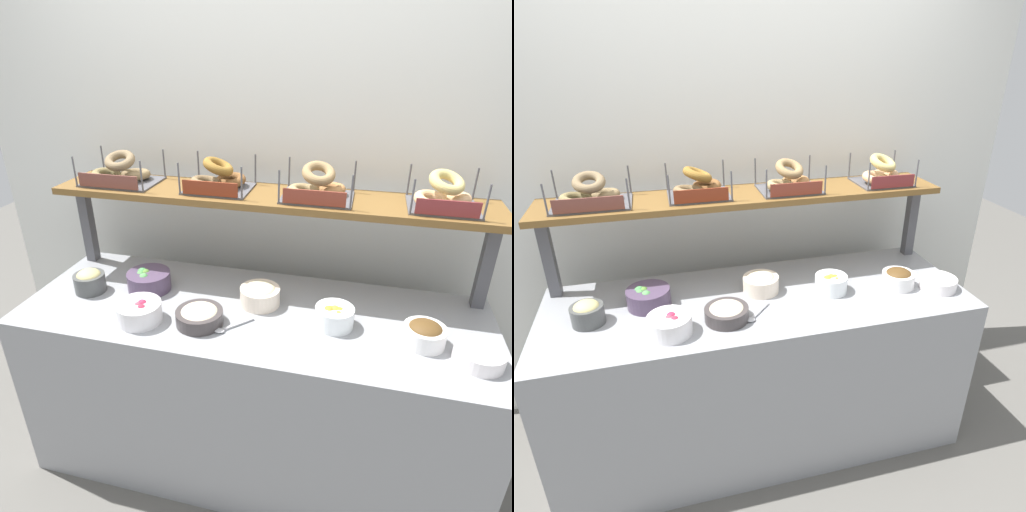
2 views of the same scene
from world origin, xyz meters
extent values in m
plane|color=#595651|center=(0.00, 0.00, 0.00)|extent=(8.00, 8.00, 0.00)
cube|color=silver|center=(0.00, 0.55, 1.20)|extent=(3.18, 0.06, 2.40)
cube|color=gray|center=(0.00, 0.00, 0.42)|extent=(1.98, 0.70, 0.85)
cube|color=#4C4C51|center=(-0.93, 0.27, 1.05)|extent=(0.05, 0.05, 0.40)
cube|color=#4C4C51|center=(0.93, 0.27, 1.05)|extent=(0.05, 0.05, 0.40)
cube|color=brown|center=(0.00, 0.27, 1.26)|extent=(1.94, 0.32, 0.03)
cylinder|color=#3C3737|center=(-0.18, -0.15, 0.88)|extent=(0.19, 0.19, 0.06)
ellipsoid|color=beige|center=(-0.18, -0.15, 0.90)|extent=(0.15, 0.15, 0.04)
cylinder|color=white|center=(0.35, -0.03, 0.89)|extent=(0.15, 0.15, 0.08)
sphere|color=gold|center=(0.36, -0.06, 0.92)|extent=(0.03, 0.03, 0.03)
sphere|color=gold|center=(0.34, -0.03, 0.92)|extent=(0.04, 0.04, 0.04)
sphere|color=gold|center=(0.36, -0.03, 0.92)|extent=(0.04, 0.04, 0.04)
sphere|color=orange|center=(0.32, -0.04, 0.92)|extent=(0.04, 0.04, 0.04)
cylinder|color=#F2DDC5|center=(0.02, 0.06, 0.89)|extent=(0.17, 0.17, 0.08)
ellipsoid|color=beige|center=(0.02, 0.06, 0.92)|extent=(0.13, 0.13, 0.05)
cylinder|color=#454746|center=(-0.76, -0.02, 0.89)|extent=(0.14, 0.14, 0.08)
ellipsoid|color=tan|center=(-0.76, -0.02, 0.93)|extent=(0.11, 0.11, 0.06)
cylinder|color=white|center=(0.68, -0.07, 0.89)|extent=(0.16, 0.16, 0.07)
ellipsoid|color=#53391A|center=(0.68, -0.07, 0.92)|extent=(0.12, 0.12, 0.05)
cylinder|color=#4C3B54|center=(-0.50, 0.06, 0.89)|extent=(0.20, 0.20, 0.08)
sphere|color=#549B53|center=(-0.51, 0.03, 0.92)|extent=(0.04, 0.04, 0.04)
sphere|color=#488E4D|center=(-0.54, 0.07, 0.92)|extent=(0.05, 0.05, 0.05)
sphere|color=#5A8B38|center=(-0.52, 0.07, 0.92)|extent=(0.04, 0.04, 0.04)
sphere|color=#539B4E|center=(-0.54, 0.05, 0.92)|extent=(0.04, 0.04, 0.04)
cylinder|color=white|center=(-0.42, -0.19, 0.89)|extent=(0.18, 0.18, 0.08)
sphere|color=#96283E|center=(-0.40, -0.21, 0.92)|extent=(0.04, 0.04, 0.04)
sphere|color=#A13D4D|center=(-0.42, -0.19, 0.92)|extent=(0.04, 0.04, 0.04)
sphere|color=#A82949|center=(-0.41, -0.18, 0.92)|extent=(0.04, 0.04, 0.04)
sphere|color=#982A60|center=(-0.41, -0.18, 0.92)|extent=(0.03, 0.03, 0.03)
cylinder|color=white|center=(0.86, -0.14, 0.88)|extent=(0.17, 0.17, 0.06)
ellipsoid|color=beige|center=(0.86, -0.14, 0.90)|extent=(0.14, 0.14, 0.04)
cube|color=#B7B7BC|center=(-0.02, -0.12, 0.86)|extent=(0.10, 0.11, 0.01)
ellipsoid|color=#B7B7BC|center=(-0.09, -0.19, 0.86)|extent=(0.04, 0.03, 0.01)
cube|color=#4C4C51|center=(-0.70, 0.27, 1.28)|extent=(0.34, 0.24, 0.01)
cylinder|color=#4C4C51|center=(-0.86, 0.15, 1.35)|extent=(0.01, 0.01, 0.14)
cylinder|color=#4C4C51|center=(-0.53, 0.15, 1.35)|extent=(0.01, 0.01, 0.14)
cylinder|color=#4C4C51|center=(-0.86, 0.38, 1.35)|extent=(0.01, 0.01, 0.14)
cylinder|color=#4C4C51|center=(-0.53, 0.38, 1.35)|extent=(0.01, 0.01, 0.14)
cube|color=brown|center=(-0.70, 0.15, 1.32)|extent=(0.29, 0.01, 0.06)
torus|color=olive|center=(-0.76, 0.24, 1.32)|extent=(0.16, 0.16, 0.06)
torus|color=olive|center=(-0.65, 0.30, 1.31)|extent=(0.18, 0.18, 0.05)
torus|color=#7A6446|center=(-0.70, 0.27, 1.38)|extent=(0.15, 0.15, 0.09)
cube|color=#4C4C51|center=(-0.22, 0.28, 1.28)|extent=(0.29, 0.24, 0.01)
cylinder|color=#4C4C51|center=(-0.36, 0.16, 1.35)|extent=(0.01, 0.01, 0.14)
cylinder|color=#4C4C51|center=(-0.09, 0.16, 1.35)|extent=(0.01, 0.01, 0.14)
cylinder|color=#4C4C51|center=(-0.36, 0.39, 1.35)|extent=(0.01, 0.01, 0.14)
cylinder|color=#4C4C51|center=(-0.09, 0.39, 1.35)|extent=(0.01, 0.01, 0.14)
cube|color=maroon|center=(-0.22, 0.16, 1.32)|extent=(0.24, 0.01, 0.06)
torus|color=brown|center=(-0.27, 0.25, 1.32)|extent=(0.19, 0.19, 0.06)
torus|color=brown|center=(-0.18, 0.31, 1.32)|extent=(0.20, 0.20, 0.05)
torus|color=brown|center=(-0.22, 0.28, 1.38)|extent=(0.16, 0.15, 0.09)
cube|color=#4C4C51|center=(0.22, 0.26, 1.28)|extent=(0.30, 0.24, 0.01)
cylinder|color=#4C4C51|center=(0.07, 0.15, 1.35)|extent=(0.01, 0.01, 0.14)
cylinder|color=#4C4C51|center=(0.36, 0.15, 1.35)|extent=(0.01, 0.01, 0.14)
cylinder|color=#4C4C51|center=(0.07, 0.38, 1.35)|extent=(0.01, 0.01, 0.14)
cylinder|color=#4C4C51|center=(0.36, 0.38, 1.35)|extent=(0.01, 0.01, 0.14)
cube|color=brown|center=(0.22, 0.14, 1.32)|extent=(0.25, 0.01, 0.06)
torus|color=#997F54|center=(0.17, 0.23, 1.31)|extent=(0.17, 0.17, 0.05)
torus|color=#A16D3D|center=(0.26, 0.30, 1.31)|extent=(0.19, 0.19, 0.05)
torus|color=olive|center=(0.22, 0.26, 1.39)|extent=(0.18, 0.19, 0.09)
cube|color=#4C4C51|center=(0.72, 0.26, 1.28)|extent=(0.27, 0.24, 0.01)
cylinder|color=#4C4C51|center=(0.59, 0.15, 1.35)|extent=(0.01, 0.01, 0.14)
cylinder|color=#4C4C51|center=(0.85, 0.15, 1.35)|extent=(0.01, 0.01, 0.14)
cylinder|color=#4C4C51|center=(0.59, 0.38, 1.35)|extent=(0.01, 0.01, 0.14)
cylinder|color=#4C4C51|center=(0.85, 0.38, 1.35)|extent=(0.01, 0.01, 0.14)
cube|color=maroon|center=(0.72, 0.14, 1.32)|extent=(0.23, 0.01, 0.06)
torus|color=#DDAA78|center=(0.67, 0.23, 1.32)|extent=(0.20, 0.20, 0.06)
torus|color=tan|center=(0.76, 0.30, 1.31)|extent=(0.17, 0.17, 0.05)
torus|color=tan|center=(0.72, 0.26, 1.39)|extent=(0.20, 0.20, 0.09)
camera|label=1|loc=(0.41, -1.54, 1.88)|focal=31.02mm
camera|label=2|loc=(-0.41, -1.77, 1.92)|focal=31.23mm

